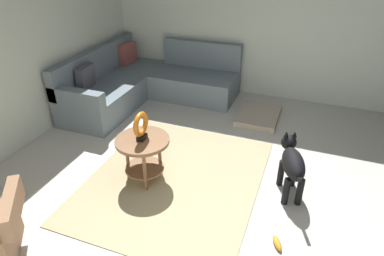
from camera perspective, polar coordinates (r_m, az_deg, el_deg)
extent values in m
cube|color=beige|center=(3.76, 6.32, -12.85)|extent=(6.00, 6.00, 0.10)
cube|color=silver|center=(5.79, 15.12, 17.66)|extent=(0.12, 6.00, 2.70)
cube|color=tan|center=(4.00, -2.89, -8.55)|extent=(2.30, 1.90, 0.01)
cube|color=slate|center=(5.81, -12.38, 6.17)|extent=(2.20, 0.85, 0.42)
cube|color=slate|center=(5.85, -15.85, 10.52)|extent=(2.20, 0.14, 0.46)
cube|color=slate|center=(5.90, 0.50, 7.24)|extent=(0.85, 1.40, 0.42)
cube|color=slate|center=(6.06, 1.71, 12.30)|extent=(0.14, 1.40, 0.46)
cube|color=slate|center=(4.94, -18.93, 4.91)|extent=(0.16, 0.85, 0.22)
cube|color=#994C47|center=(6.38, -10.79, 12.14)|extent=(0.39, 0.17, 0.38)
cube|color=#4C4C56|center=(5.41, -17.45, 8.02)|extent=(0.40, 0.19, 0.39)
cube|color=#936B4C|center=(3.27, -28.10, -11.65)|extent=(0.54, 0.44, 0.22)
cylinder|color=brown|center=(3.75, -8.37, -2.11)|extent=(0.60, 0.60, 0.04)
cylinder|color=brown|center=(3.96, -7.98, -6.65)|extent=(0.45, 0.45, 0.02)
cylinder|color=brown|center=(4.00, -10.83, -4.79)|extent=(0.04, 0.04, 0.50)
cylinder|color=brown|center=(3.73, -7.94, -7.38)|extent=(0.04, 0.04, 0.50)
cylinder|color=brown|center=(3.99, -5.46, -4.35)|extent=(0.04, 0.04, 0.50)
cube|color=black|center=(3.73, -8.42, -1.53)|extent=(0.12, 0.08, 0.05)
torus|color=orange|center=(3.65, -8.61, 0.65)|extent=(0.28, 0.06, 0.28)
cube|color=#B2A38E|center=(5.33, 11.10, 2.04)|extent=(0.80, 0.60, 0.09)
cylinder|color=black|center=(3.96, 14.74, -7.32)|extent=(0.07, 0.07, 0.32)
cylinder|color=black|center=(3.99, 16.72, -7.32)|extent=(0.07, 0.07, 0.32)
cylinder|color=black|center=(3.72, 15.54, -10.23)|extent=(0.07, 0.07, 0.32)
cylinder|color=black|center=(3.75, 17.66, -10.20)|extent=(0.07, 0.07, 0.32)
ellipsoid|color=black|center=(3.71, 16.68, -5.78)|extent=(0.56, 0.36, 0.24)
sphere|color=black|center=(3.91, 15.99, -2.36)|extent=(0.17, 0.17, 0.17)
ellipsoid|color=black|center=(3.99, 15.75, -2.01)|extent=(0.14, 0.10, 0.07)
cone|color=black|center=(3.84, 15.60, -0.97)|extent=(0.06, 0.06, 0.07)
cone|color=black|center=(3.86, 16.90, -1.01)|extent=(0.06, 0.06, 0.07)
cylinder|color=black|center=(3.45, 17.78, -8.24)|extent=(0.20, 0.09, 0.16)
cylinder|color=silver|center=(4.22, 17.63, -7.52)|extent=(0.16, 0.10, 0.05)
ellipsoid|color=orange|center=(3.37, 14.13, -18.23)|extent=(0.19, 0.14, 0.06)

